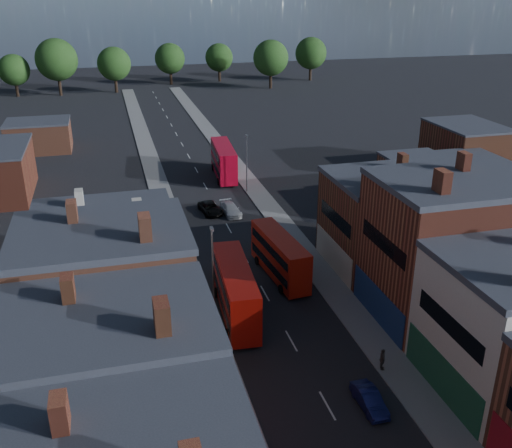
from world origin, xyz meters
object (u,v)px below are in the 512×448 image
bus_0 (236,290)px  car_1 (369,400)px  ped_3 (382,359)px  bus_1 (280,255)px  car_2 (210,208)px  car_3 (231,209)px  bus_2 (224,160)px

bus_0 → car_1: size_ratio=2.92×
bus_0 → ped_3: (8.85, -10.26, -1.55)m
bus_0 → bus_1: bearing=49.7°
car_2 → car_3: 2.63m
bus_1 → bus_2: (1.21, 32.61, 0.27)m
bus_0 → ped_3: bus_0 is taller
car_1 → car_2: bearing=95.0°
bus_0 → car_3: 24.00m
bus_0 → car_1: bus_0 is taller
car_1 → car_2: (-3.91, 38.26, 0.04)m
bus_2 → ped_3: (1.85, -48.85, -1.61)m
car_2 → ped_3: bearing=-87.0°
bus_2 → car_1: (-0.79, -52.31, -1.99)m
bus_0 → car_2: bearing=88.4°
bus_2 → car_2: (-4.70, -14.05, -1.95)m
car_1 → bus_2: bearing=88.3°
bus_0 → car_2: size_ratio=2.32×
ped_3 → car_1: bearing=159.9°
car_1 → ped_3: (2.64, 3.46, 0.37)m
car_3 → ped_3: 33.98m
car_3 → ped_3: bearing=-88.3°
bus_1 → car_1: (0.42, -19.70, -1.71)m
car_3 → car_1: bearing=-92.9°
ped_3 → bus_2: bearing=19.4°
bus_1 → ped_3: bus_1 is taller
bus_2 → car_1: 52.36m
bus_0 → car_3: bearing=82.4°
bus_0 → bus_2: bus_2 is taller
bus_1 → car_2: bearing=95.0°
car_3 → bus_1: bearing=-91.7°
bus_2 → car_1: bearing=-86.7°
car_3 → bus_2: bearing=76.1°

